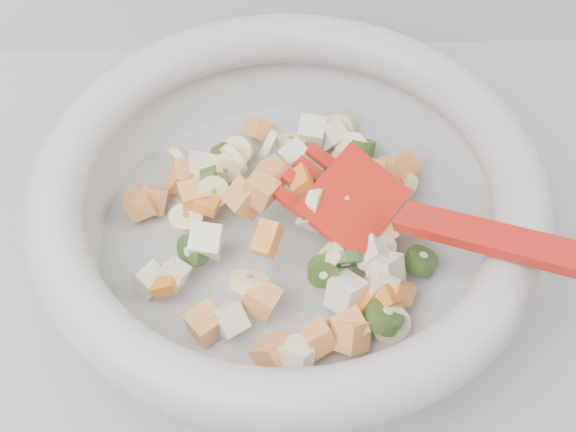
{
  "coord_description": "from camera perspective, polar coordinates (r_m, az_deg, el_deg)",
  "views": [
    {
      "loc": [
        0.07,
        1.12,
        1.41
      ],
      "look_at": [
        0.08,
        1.48,
        0.95
      ],
      "focal_mm": 50.0,
      "sensor_mm": 36.0,
      "label": 1
    }
  ],
  "objects": [
    {
      "name": "mixing_bowl",
      "position": [
        0.58,
        0.08,
        0.53
      ],
      "size": [
        0.45,
        0.37,
        0.16
      ],
      "color": "#B5B6B4",
      "rests_on": "counter"
    }
  ]
}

